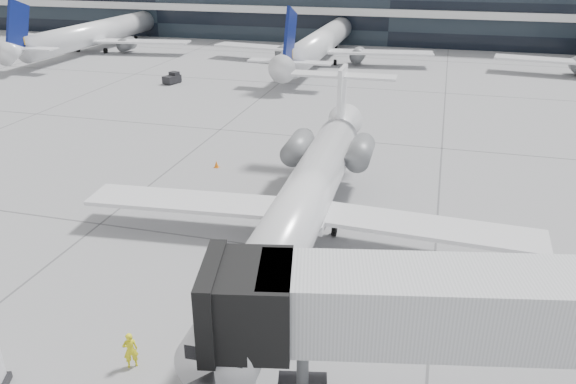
% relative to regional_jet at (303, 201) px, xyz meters
% --- Properties ---
extents(ground, '(220.00, 220.00, 0.00)m').
position_rel_regional_jet_xyz_m(ground, '(-2.58, -1.09, -2.57)').
color(ground, gray).
rests_on(ground, ground).
extents(terminal, '(170.00, 22.00, 10.00)m').
position_rel_regional_jet_xyz_m(terminal, '(-2.58, 80.91, 2.43)').
color(terminal, black).
rests_on(terminal, ground).
extents(bg_jet_left, '(32.00, 40.00, 9.60)m').
position_rel_regional_jet_xyz_m(bg_jet_left, '(-47.58, 53.91, -2.57)').
color(bg_jet_left, white).
rests_on(bg_jet_left, ground).
extents(bg_jet_center, '(32.00, 40.00, 9.60)m').
position_rel_regional_jet_xyz_m(bg_jet_center, '(-10.58, 53.91, -2.57)').
color(bg_jet_center, white).
rests_on(bg_jet_center, ground).
extents(regional_jet, '(26.16, 32.55, 7.53)m').
position_rel_regional_jet_xyz_m(regional_jet, '(0.00, 0.00, 0.00)').
color(regional_jet, white).
rests_on(regional_jet, ground).
extents(jet_bridge, '(18.37, 7.17, 5.93)m').
position_rel_regional_jet_xyz_m(jet_bridge, '(9.46, -10.48, 1.75)').
color(jet_bridge, '#B4B5B9').
rests_on(jet_bridge, ground).
extents(ramp_worker, '(0.71, 0.66, 1.63)m').
position_rel_regional_jet_xyz_m(ramp_worker, '(-4.19, -11.97, -1.76)').
color(ramp_worker, yellow).
rests_on(ramp_worker, ground).
extents(traffic_cone, '(0.44, 0.44, 0.55)m').
position_rel_regional_jet_xyz_m(traffic_cone, '(-9.27, 9.78, -2.31)').
color(traffic_cone, orange).
rests_on(traffic_cone, ground).
extents(far_tug, '(1.87, 2.45, 1.38)m').
position_rel_regional_jet_xyz_m(far_tug, '(-25.35, 35.21, -1.95)').
color(far_tug, black).
rests_on(far_tug, ground).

